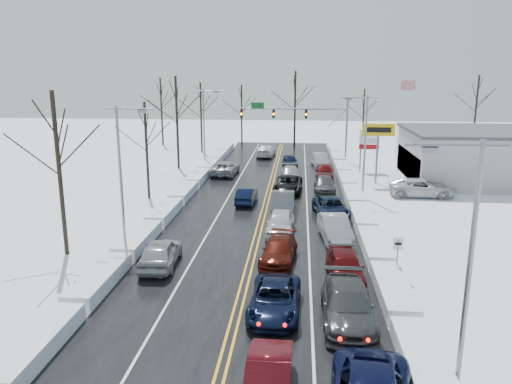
# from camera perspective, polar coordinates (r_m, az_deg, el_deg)

# --- Properties ---
(ground) EXTENTS (160.00, 160.00, 0.00)m
(ground) POSITION_cam_1_polar(r_m,az_deg,el_deg) (35.93, 0.36, -4.26)
(ground) COLOR silver
(ground) RESTS_ON ground
(road_surface) EXTENTS (14.00, 84.00, 0.01)m
(road_surface) POSITION_cam_1_polar(r_m,az_deg,el_deg) (37.83, 0.60, -3.32)
(road_surface) COLOR black
(road_surface) RESTS_ON ground
(snow_bank_left) EXTENTS (1.54, 72.00, 0.79)m
(snow_bank_left) POSITION_cam_1_polar(r_m,az_deg,el_deg) (39.13, -10.58, -2.98)
(snow_bank_left) COLOR white
(snow_bank_left) RESTS_ON ground
(snow_bank_right) EXTENTS (1.54, 72.00, 0.79)m
(snow_bank_right) POSITION_cam_1_polar(r_m,az_deg,el_deg) (38.04, 12.12, -3.54)
(snow_bank_right) COLOR white
(snow_bank_right) RESTS_ON ground
(traffic_signal_mast) EXTENTS (13.28, 0.39, 8.00)m
(traffic_signal_mast) POSITION_cam_1_polar(r_m,az_deg,el_deg) (62.31, 5.69, 8.50)
(traffic_signal_mast) COLOR slate
(traffic_signal_mast) RESTS_ON ground
(tires_plus_sign) EXTENTS (3.20, 0.34, 6.00)m
(tires_plus_sign) POSITION_cam_1_polar(r_m,az_deg,el_deg) (51.01, 13.79, 6.47)
(tires_plus_sign) COLOR slate
(tires_plus_sign) RESTS_ON ground
(used_vehicles_sign) EXTENTS (2.20, 0.22, 4.65)m
(used_vehicles_sign) POSITION_cam_1_polar(r_m,az_deg,el_deg) (57.12, 12.82, 5.57)
(used_vehicles_sign) COLOR slate
(used_vehicles_sign) RESTS_ON ground
(speed_limit_sign) EXTENTS (0.55, 0.09, 2.35)m
(speed_limit_sign) POSITION_cam_1_polar(r_m,az_deg,el_deg) (28.25, 15.89, -6.40)
(speed_limit_sign) COLOR slate
(speed_limit_sign) RESTS_ON ground
(flagpole) EXTENTS (1.87, 1.20, 10.00)m
(flagpole) POSITION_cam_1_polar(r_m,az_deg,el_deg) (65.45, 16.12, 8.68)
(flagpole) COLOR silver
(flagpole) RESTS_ON ground
(dealership_building) EXTENTS (20.40, 12.40, 5.30)m
(dealership_building) POSITION_cam_1_polar(r_m,az_deg,el_deg) (56.84, 26.92, 3.71)
(dealership_building) COLOR #A0A09C
(dealership_building) RESTS_ON ground
(streetlight_se) EXTENTS (3.20, 0.25, 9.00)m
(streetlight_se) POSITION_cam_1_polar(r_m,az_deg,el_deg) (17.95, 22.79, -6.22)
(streetlight_se) COLOR slate
(streetlight_se) RESTS_ON ground
(streetlight_ne) EXTENTS (3.20, 0.25, 9.00)m
(streetlight_ne) POSITION_cam_1_polar(r_m,az_deg,el_deg) (44.78, 12.14, 6.01)
(streetlight_ne) COLOR slate
(streetlight_ne) RESTS_ON ground
(streetlight_sw) EXTENTS (3.20, 0.25, 9.00)m
(streetlight_sw) POSITION_cam_1_polar(r_m,az_deg,el_deg) (32.56, -14.96, 3.02)
(streetlight_sw) COLOR slate
(streetlight_sw) RESTS_ON ground
(streetlight_nw) EXTENTS (3.20, 0.25, 9.00)m
(streetlight_nw) POSITION_cam_1_polar(r_m,az_deg,el_deg) (59.39, -5.80, 8.08)
(streetlight_nw) COLOR slate
(streetlight_nw) RESTS_ON ground
(tree_left_b) EXTENTS (4.00, 4.00, 10.00)m
(tree_left_b) POSITION_cam_1_polar(r_m,az_deg,el_deg) (31.75, -21.84, 5.31)
(tree_left_b) COLOR #2D231C
(tree_left_b) RESTS_ON ground
(tree_left_c) EXTENTS (3.40, 3.40, 8.50)m
(tree_left_c) POSITION_cam_1_polar(r_m,az_deg,el_deg) (44.41, -12.49, 6.74)
(tree_left_c) COLOR #2D231C
(tree_left_c) RESTS_ON ground
(tree_left_d) EXTENTS (4.20, 4.20, 10.50)m
(tree_left_d) POSITION_cam_1_polar(r_m,az_deg,el_deg) (57.90, -9.08, 9.85)
(tree_left_d) COLOR #2D231C
(tree_left_d) RESTS_ON ground
(tree_left_e) EXTENTS (3.80, 3.80, 9.50)m
(tree_left_e) POSITION_cam_1_polar(r_m,az_deg,el_deg) (69.55, -6.33, 9.98)
(tree_left_e) COLOR #2D231C
(tree_left_e) RESTS_ON ground
(tree_far_a) EXTENTS (4.00, 4.00, 10.00)m
(tree_far_a) POSITION_cam_1_polar(r_m,az_deg,el_deg) (77.03, -10.80, 10.45)
(tree_far_a) COLOR #2D231C
(tree_far_a) RESTS_ON ground
(tree_far_b) EXTENTS (3.60, 3.60, 9.00)m
(tree_far_b) POSITION_cam_1_polar(r_m,az_deg,el_deg) (75.73, -1.66, 10.09)
(tree_far_b) COLOR #2D231C
(tree_far_b) RESTS_ON ground
(tree_far_c) EXTENTS (4.40, 4.40, 11.00)m
(tree_far_c) POSITION_cam_1_polar(r_m,az_deg,el_deg) (73.14, 4.50, 11.03)
(tree_far_c) COLOR #2D231C
(tree_far_c) RESTS_ON ground
(tree_far_d) EXTENTS (3.40, 3.40, 8.50)m
(tree_far_d) POSITION_cam_1_polar(r_m,az_deg,el_deg) (75.31, 12.23, 9.51)
(tree_far_d) COLOR #2D231C
(tree_far_d) RESTS_ON ground
(tree_far_e) EXTENTS (4.20, 4.20, 10.50)m
(tree_far_e) POSITION_cam_1_polar(r_m,az_deg,el_deg) (79.27, 23.96, 9.86)
(tree_far_e) COLOR #2D231C
(tree_far_e) RESTS_ON ground
(queued_car_2) EXTENTS (2.46, 5.10, 1.40)m
(queued_car_2) POSITION_cam_1_polar(r_m,az_deg,el_deg) (24.18, 2.14, -13.61)
(queued_car_2) COLOR black
(queued_car_2) RESTS_ON ground
(queued_car_3) EXTENTS (2.38, 4.84, 1.35)m
(queued_car_3) POSITION_cam_1_polar(r_m,az_deg,el_deg) (30.13, 2.61, -7.89)
(queued_car_3) COLOR #481009
(queued_car_3) RESTS_ON ground
(queued_car_4) EXTENTS (2.03, 4.71, 1.59)m
(queued_car_4) POSITION_cam_1_polar(r_m,az_deg,el_deg) (34.99, 2.78, -4.78)
(queued_car_4) COLOR silver
(queued_car_4) RESTS_ON ground
(queued_car_5) EXTENTS (1.80, 5.08, 1.67)m
(queued_car_5) POSITION_cam_1_polar(r_m,az_deg,el_deg) (39.95, 3.09, -2.41)
(queued_car_5) COLOR #47494C
(queued_car_5) RESTS_ON ground
(queued_car_6) EXTENTS (2.77, 5.50, 1.49)m
(queued_car_6) POSITION_cam_1_polar(r_m,az_deg,el_deg) (46.81, 3.66, -0.01)
(queued_car_6) COLOR black
(queued_car_6) RESTS_ON ground
(queued_car_7) EXTENTS (2.31, 5.00, 1.42)m
(queued_car_7) POSITION_cam_1_polar(r_m,az_deg,el_deg) (51.87, 3.98, 1.35)
(queued_car_7) COLOR gray
(queued_car_7) RESTS_ON ground
(queued_car_8) EXTENTS (2.06, 4.28, 1.41)m
(queued_car_8) POSITION_cam_1_polar(r_m,az_deg,el_deg) (59.12, 3.89, 2.89)
(queued_car_8) COLOR black
(queued_car_8) RESTS_ON ground
(queued_car_11) EXTENTS (2.31, 5.65, 1.64)m
(queued_car_11) POSITION_cam_1_polar(r_m,az_deg,el_deg) (23.73, 10.35, -14.40)
(queued_car_11) COLOR #383A3C
(queued_car_11) RESTS_ON ground
(queued_car_12) EXTENTS (2.04, 4.72, 1.59)m
(queued_car_12) POSITION_cam_1_polar(r_m,az_deg,el_deg) (27.92, 10.08, -9.92)
(queued_car_12) COLOR #49090B
(queued_car_12) RESTS_ON ground
(queued_car_13) EXTENTS (2.29, 5.13, 1.63)m
(queued_car_13) POSITION_cam_1_polar(r_m,az_deg,el_deg) (34.15, 8.95, -5.40)
(queued_car_13) COLOR #95979C
(queued_car_13) RESTS_ON ground
(queued_car_14) EXTENTS (2.99, 5.38, 1.42)m
(queued_car_14) POSITION_cam_1_polar(r_m,az_deg,el_deg) (39.44, 8.52, -2.76)
(queued_car_14) COLOR black
(queued_car_14) RESTS_ON ground
(queued_car_15) EXTENTS (1.95, 4.72, 1.37)m
(queued_car_15) POSITION_cam_1_polar(r_m,az_deg,el_deg) (47.39, 7.82, 0.06)
(queued_car_15) COLOR #3D4042
(queued_car_15) RESTS_ON ground
(queued_car_16) EXTENTS (2.08, 4.73, 1.58)m
(queued_car_16) POSITION_cam_1_polar(r_m,az_deg,el_deg) (52.84, 7.80, 1.49)
(queued_car_16) COLOR #530B0C
(queued_car_16) RESTS_ON ground
(queued_car_17) EXTENTS (2.30, 4.96, 1.57)m
(queued_car_17) POSITION_cam_1_polar(r_m,az_deg,el_deg) (59.70, 7.31, 2.91)
(queued_car_17) COLOR #9D9FA4
(queued_car_17) RESTS_ON ground
(oncoming_car_0) EXTENTS (1.62, 4.18, 1.36)m
(oncoming_car_0) POSITION_cam_1_polar(r_m,az_deg,el_deg) (42.81, -1.08, -1.29)
(oncoming_car_0) COLOR black
(oncoming_car_0) RESTS_ON ground
(oncoming_car_1) EXTENTS (2.81, 5.52, 1.49)m
(oncoming_car_1) POSITION_cam_1_polar(r_m,az_deg,el_deg) (54.58, -3.51, 1.98)
(oncoming_car_1) COLOR #9B9EA3
(oncoming_car_1) RESTS_ON ground
(oncoming_car_2) EXTENTS (2.57, 5.55, 1.57)m
(oncoming_car_2) POSITION_cam_1_polar(r_m,az_deg,el_deg) (66.15, 1.14, 4.08)
(oncoming_car_2) COLOR silver
(oncoming_car_2) RESTS_ON ground
(oncoming_car_3) EXTENTS (2.19, 4.88, 1.63)m
(oncoming_car_3) POSITION_cam_1_polar(r_m,az_deg,el_deg) (29.95, -10.80, -8.28)
(oncoming_car_3) COLOR #9B9DA3
(oncoming_car_3) RESTS_ON ground
(parked_car_0) EXTENTS (5.83, 2.84, 1.60)m
(parked_car_0) POSITION_cam_1_polar(r_m,az_deg,el_deg) (47.55, 18.36, -0.47)
(parked_car_0) COLOR silver
(parked_car_0) RESTS_ON ground
(parked_car_1) EXTENTS (2.59, 5.64, 1.60)m
(parked_car_1) POSITION_cam_1_polar(r_m,az_deg,el_deg) (51.99, 20.72, 0.51)
(parked_car_1) COLOR #A0A2A8
(parked_car_1) RESTS_ON ground
(parked_car_2) EXTENTS (2.11, 4.81, 1.61)m
(parked_car_2) POSITION_cam_1_polar(r_m,az_deg,el_deg) (57.40, 17.37, 1.96)
(parked_car_2) COLOR black
(parked_car_2) RESTS_ON ground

